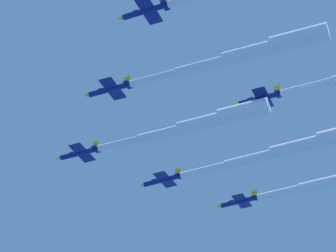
% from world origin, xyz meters
% --- Properties ---
extents(jet_lead, '(22.61, 44.84, 4.20)m').
position_xyz_m(jet_lead, '(2.75, 6.50, 158.80)').
color(jet_lead, navy).
extents(jet_port_inner, '(23.23, 46.90, 4.28)m').
position_xyz_m(jet_port_inner, '(22.16, 14.38, 159.24)').
color(jet_port_inner, navy).
extents(jet_starboard_inner, '(25.70, 49.59, 4.30)m').
position_xyz_m(jet_starboard_inner, '(-3.72, 27.82, 159.05)').
color(jet_starboard_inner, navy).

